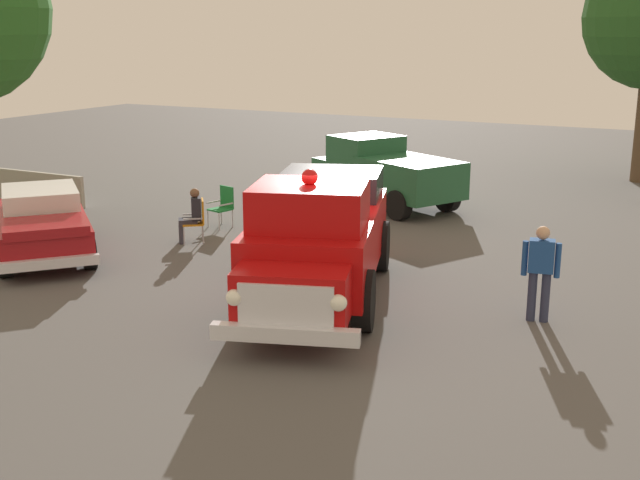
% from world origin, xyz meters
% --- Properties ---
extents(ground_plane, '(60.00, 60.00, 0.00)m').
position_xyz_m(ground_plane, '(0.00, 0.00, 0.00)').
color(ground_plane, '#514F4C').
extents(vintage_fire_truck, '(3.99, 6.33, 2.59)m').
position_xyz_m(vintage_fire_truck, '(-0.17, 0.12, 1.20)').
color(vintage_fire_truck, black).
rests_on(vintage_fire_truck, ground).
extents(classic_hot_rod, '(4.49, 4.27, 1.46)m').
position_xyz_m(classic_hot_rod, '(6.55, 0.30, 0.75)').
color(classic_hot_rod, black).
rests_on(classic_hot_rod, ground).
extents(parked_pickup, '(5.09, 3.81, 1.90)m').
position_xyz_m(parked_pickup, '(1.91, -8.02, 0.99)').
color(parked_pickup, black).
rests_on(parked_pickup, ground).
extents(lawn_chair_near_truck, '(0.69, 0.69, 1.02)m').
position_xyz_m(lawn_chair_near_truck, '(4.21, -2.22, 0.59)').
color(lawn_chair_near_truck, '#B7BABF').
rests_on(lawn_chair_near_truck, ground).
extents(lawn_chair_spare, '(0.62, 0.61, 1.02)m').
position_xyz_m(lawn_chair_spare, '(4.57, -3.82, 0.59)').
color(lawn_chair_spare, '#B7BABF').
rests_on(lawn_chair_spare, ground).
extents(spectator_seated, '(0.65, 0.62, 1.29)m').
position_xyz_m(spectator_seated, '(4.32, -2.14, 0.70)').
color(spectator_seated, '#383842').
rests_on(spectator_seated, ground).
extents(spectator_standing, '(0.65, 0.34, 1.68)m').
position_xyz_m(spectator_standing, '(-4.08, -0.53, 0.96)').
color(spectator_standing, '#2D334C').
rests_on(spectator_standing, ground).
extents(traffic_cone, '(0.40, 0.40, 0.64)m').
position_xyz_m(traffic_cone, '(1.33, -2.57, 0.31)').
color(traffic_cone, orange).
rests_on(traffic_cone, ground).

